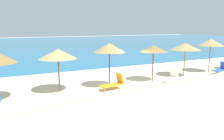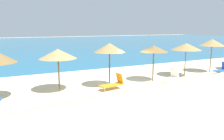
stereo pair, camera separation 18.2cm
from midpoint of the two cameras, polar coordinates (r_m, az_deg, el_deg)
name	(u,v)px [view 1 (the left image)]	position (r m, az deg, el deg)	size (l,w,h in m)	color
ground_plane	(133,87)	(15.00, 5.07, -4.25)	(160.00, 160.00, 0.00)	beige
sea_water	(36,44)	(54.98, -19.01, 6.28)	(160.00, 70.23, 0.01)	#1E6B93
beach_umbrella_2	(58,54)	(13.71, -14.04, 4.00)	(2.26, 2.26, 2.64)	brown
beach_umbrella_3	(109,48)	(14.36, -1.02, 5.71)	(2.02, 2.02, 2.92)	brown
beach_umbrella_4	(153,49)	(16.27, 10.22, 5.38)	(2.03, 2.03, 2.63)	brown
beach_umbrella_5	(185,47)	(18.56, 17.98, 5.73)	(2.34, 2.34, 2.68)	brown
beach_umbrella_6	(211,42)	(21.12, 23.73, 6.46)	(2.17, 2.17, 2.90)	brown
lounge_chair_2	(113,83)	(14.22, 0.01, -3.39)	(1.64, 0.83, 1.00)	orange
lounge_chair_3	(170,77)	(16.31, 14.36, -1.75)	(1.76, 1.12, 1.11)	white
lounge_chair_4	(221,69)	(20.99, 25.86, 0.26)	(1.51, 0.84, 1.01)	blue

